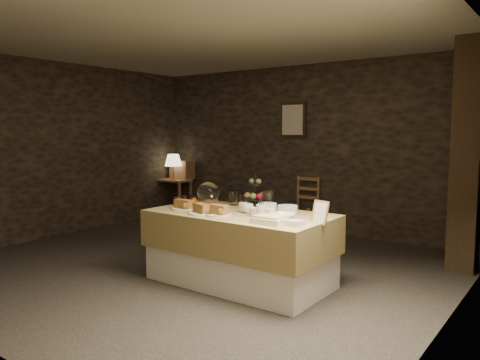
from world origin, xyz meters
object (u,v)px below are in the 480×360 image
Objects in this scene: buffet_table at (240,243)px; timber_column at (467,156)px; console_table at (174,186)px; fruit_stand at (255,195)px; table_lamp at (173,160)px; wine_rack at (182,170)px; chair at (305,208)px.

buffet_table is 2.71m from timber_column.
console_table is 3.85m from fruit_stand.
table_lamp reaches higher than console_table.
wine_rack is at bearing 74.48° from console_table.
console_table is at bearing 135.00° from table_lamp.
table_lamp reaches higher than wine_rack.
wine_rack is 5.06m from timber_column.
wine_rack is at bearing 144.97° from fruit_stand.
fruit_stand reaches higher than buffet_table.
chair reaches higher than console_table.
fruit_stand is at bearing -32.40° from console_table.
fruit_stand reaches higher than chair.
buffet_table is 0.57m from fruit_stand.
buffet_table is 2.75× the size of console_table.
console_table is at bearing 173.97° from timber_column.
buffet_table is at bearing -82.60° from fruit_stand.
timber_column reaches higher than buffet_table.
table_lamp is (0.05, -0.05, 0.48)m from console_table.
console_table is 1.90× the size of fruit_stand.
wine_rack reaches higher than chair.
fruit_stand is (0.58, -2.22, 0.50)m from chair.
table_lamp is 2.69m from chair.
timber_column is (4.99, -0.71, 0.45)m from wine_rack.
buffet_table is at bearing -133.51° from timber_column.
buffet_table is 4.15m from wine_rack.
fruit_stand is (3.24, -2.05, 0.33)m from console_table.
fruit_stand is (3.19, -2.23, 0.03)m from wine_rack.
buffet_table is at bearing -35.92° from table_lamp.
chair is at bearing -0.23° from wine_rack.
chair is at bearing 4.82° from table_lamp.
chair is 2.65m from timber_column.
timber_column reaches higher than console_table.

